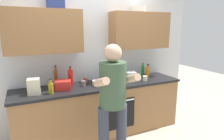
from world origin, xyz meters
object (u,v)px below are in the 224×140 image
Objects in this scene: cup_stoneware at (83,83)px; person_standing at (113,97)px; cup_coffee at (145,78)px; grocery_bag_rice at (34,87)px; bottle_vinegar at (56,77)px; grocery_bag_produce at (131,76)px; bottle_juice at (148,72)px; bottle_oil at (51,88)px; grocery_bag_crisps at (63,85)px; mixing_bowl at (99,83)px; cup_ceramic at (86,80)px; bottle_soda at (143,71)px; potted_herb at (118,76)px; bottle_hotsauce at (71,77)px.

person_standing is at bearing -80.76° from cup_stoneware.
grocery_bag_rice reaches higher than cup_coffee.
bottle_vinegar reaches higher than grocery_bag_produce.
bottle_juice is at bearing 1.97° from cup_stoneware.
grocery_bag_rice is (-0.22, 0.07, 0.03)m from bottle_oil.
bottle_oil is 0.23m from grocery_bag_crisps.
mixing_bowl is 0.64m from grocery_bag_produce.
bottle_juice is 1.69m from bottle_vinegar.
cup_ceramic is 0.35× the size of grocery_bag_crisps.
bottle_vinegar is at bearing 38.15° from grocery_bag_rice.
bottle_soda is (1.78, 0.32, 0.02)m from bottle_oil.
bottle_vinegar is 1.60× the size of mixing_bowl.
grocery_bag_rice reaches higher than cup_stoneware.
cup_ceramic is 0.20m from cup_stoneware.
bottle_soda reaches higher than grocery_bag_crisps.
bottle_soda is 0.99× the size of potted_herb.
bottle_juice is 0.76m from potted_herb.
potted_herb reaches higher than grocery_bag_rice.
grocery_bag_rice is (-1.85, 0.05, 0.07)m from cup_coffee.
bottle_oil is (-0.67, 0.68, 0.02)m from person_standing.
person_standing is 0.85m from cup_stoneware.
bottle_oil is at bearing 134.43° from person_standing.
cup_ceramic is (-0.04, 1.02, -0.03)m from person_standing.
grocery_bag_crisps is at bearing 172.51° from potted_herb.
grocery_bag_crisps is (0.42, 0.06, -0.04)m from grocery_bag_rice.
cup_stoneware is at bearing 163.79° from mixing_bowl.
cup_coffee is 0.38× the size of grocery_bag_rice.
grocery_bag_crisps is at bearing 32.20° from bottle_oil.
bottle_hotsauce is at bearing 146.55° from cup_stoneware.
grocery_bag_crisps is (-1.61, -0.08, -0.04)m from bottle_juice.
cup_ceramic is (-1.19, 0.13, -0.07)m from bottle_juice.
person_standing reaches higher than grocery_bag_rice.
potted_herb is (0.42, 0.69, 0.07)m from person_standing.
bottle_vinegar is 1.47× the size of grocery_bag_crisps.
grocery_bag_rice is 0.98× the size of grocery_bag_crisps.
cup_coffee is at bearing -11.68° from bottle_hotsauce.
cup_ceramic is at bearing 166.47° from grocery_bag_produce.
bottle_soda is at bearing 12.80° from mixing_bowl.
cup_ceramic is (-1.16, 0.01, -0.07)m from bottle_soda.
bottle_soda reaches higher than cup_ceramic.
bottle_oil reaches higher than grocery_bag_produce.
grocery_bag_rice reaches higher than bottle_oil.
potted_herb is at bearing -155.60° from bottle_soda.
bottle_vinegar is (-0.54, 1.02, 0.08)m from person_standing.
bottle_vinegar is at bearing 69.47° from bottle_oil.
cup_ceramic is 0.28m from mixing_bowl.
grocery_bag_crisps is (-1.21, -0.03, -0.01)m from grocery_bag_produce.
cup_ceramic is at bearing 162.27° from cup_coffee.
cup_coffee is at bearing -12.32° from bottle_vinegar.
grocery_bag_rice is at bearing -176.05° from bottle_juice.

